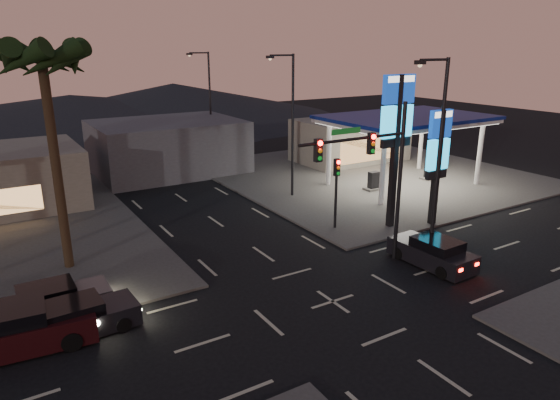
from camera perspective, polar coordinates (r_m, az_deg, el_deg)
ground at (r=21.94m, az=6.04°, el=-11.47°), size 140.00×140.00×0.00m
corner_lot_ne at (r=43.10m, az=10.03°, el=2.93°), size 24.00×24.00×0.12m
gas_station at (r=39.31m, az=14.30°, el=8.77°), size 12.20×8.20×5.47m
convenience_store at (r=47.68m, az=7.99°, el=6.78°), size 10.00×6.00×4.00m
pylon_sign_tall at (r=29.32m, az=13.20°, el=8.73°), size 2.20×0.35×9.00m
pylon_sign_short at (r=30.75m, az=17.63°, el=5.46°), size 1.60×0.35×7.00m
traffic_signal_mast at (r=23.81m, az=10.73°, el=4.13°), size 6.10×0.39×8.00m
pedestal_signal at (r=29.15m, az=6.48°, el=2.04°), size 0.32×0.39×4.30m
streetlight_near at (r=25.18m, az=17.47°, el=5.48°), size 2.14×0.25×10.00m
streetlight_mid at (r=34.95m, az=1.18°, el=9.35°), size 2.14×0.25×10.00m
streetlight_far at (r=47.25m, az=-8.22°, el=11.23°), size 2.14×0.25×10.00m
palm_a at (r=24.81m, az=-25.45°, el=13.14°), size 4.41×4.41×10.86m
building_far_mid at (r=44.20m, az=-12.70°, el=5.97°), size 12.00×9.00×4.40m
hill_right at (r=80.20m, az=-12.04°, el=11.12°), size 50.00×50.00×5.00m
hill_center at (r=76.52m, az=-22.75°, el=9.53°), size 60.00×60.00×4.00m
car_lane_a_front at (r=20.80m, az=-21.90°, el=-12.43°), size 4.30×1.96×1.38m
car_lane_a_mid at (r=20.70m, az=-27.79°, el=-12.95°), size 5.32×2.56×1.69m
car_lane_b_front at (r=22.37m, az=-24.44°, el=-10.57°), size 4.34×1.87×1.40m
suv_station at (r=26.03m, az=17.05°, el=-5.75°), size 2.04×4.44×1.45m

